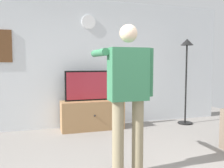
{
  "coord_description": "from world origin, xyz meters",
  "views": [
    {
      "loc": [
        -1.07,
        -2.25,
        1.36
      ],
      "look_at": [
        0.0,
        1.2,
        1.05
      ],
      "focal_mm": 39.25,
      "sensor_mm": 36.0,
      "label": 1
    }
  ],
  "objects_px": {
    "television": "(92,86)",
    "person_standing_nearer_lamp": "(128,90)",
    "tv_stand": "(92,115)",
    "floor_lamp": "(186,63)",
    "wall_clock": "(89,22)"
  },
  "relations": [
    {
      "from": "tv_stand",
      "to": "person_standing_nearer_lamp",
      "type": "relative_size",
      "value": 0.71
    },
    {
      "from": "floor_lamp",
      "to": "person_standing_nearer_lamp",
      "type": "distance_m",
      "value": 2.95
    },
    {
      "from": "floor_lamp",
      "to": "wall_clock",
      "type": "bearing_deg",
      "value": 167.91
    },
    {
      "from": "tv_stand",
      "to": "wall_clock",
      "type": "xyz_separation_m",
      "value": [
        -0.0,
        0.29,
        1.93
      ]
    },
    {
      "from": "tv_stand",
      "to": "person_standing_nearer_lamp",
      "type": "xyz_separation_m",
      "value": [
        -0.05,
        -2.15,
        0.74
      ]
    },
    {
      "from": "wall_clock",
      "to": "floor_lamp",
      "type": "bearing_deg",
      "value": -12.09
    },
    {
      "from": "person_standing_nearer_lamp",
      "to": "tv_stand",
      "type": "bearing_deg",
      "value": 88.74
    },
    {
      "from": "television",
      "to": "floor_lamp",
      "type": "relative_size",
      "value": 0.58
    },
    {
      "from": "tv_stand",
      "to": "floor_lamp",
      "type": "relative_size",
      "value": 0.67
    },
    {
      "from": "tv_stand",
      "to": "wall_clock",
      "type": "bearing_deg",
      "value": 90.0
    },
    {
      "from": "television",
      "to": "person_standing_nearer_lamp",
      "type": "height_order",
      "value": "person_standing_nearer_lamp"
    },
    {
      "from": "tv_stand",
      "to": "television",
      "type": "xyz_separation_m",
      "value": [
        -0.0,
        0.05,
        0.6
      ]
    },
    {
      "from": "tv_stand",
      "to": "wall_clock",
      "type": "relative_size",
      "value": 4.36
    },
    {
      "from": "tv_stand",
      "to": "floor_lamp",
      "type": "xyz_separation_m",
      "value": [
        2.1,
        -0.16,
        1.06
      ]
    },
    {
      "from": "tv_stand",
      "to": "floor_lamp",
      "type": "height_order",
      "value": "floor_lamp"
    }
  ]
}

